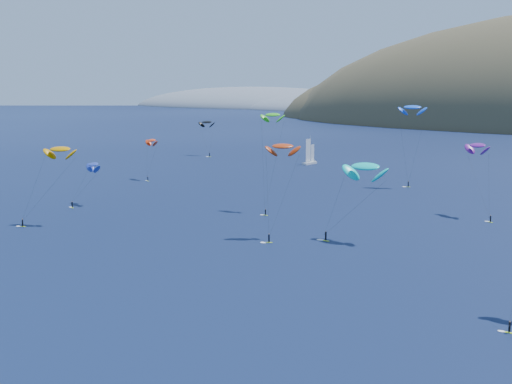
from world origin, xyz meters
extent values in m
ellipsoid|color=#3D3526|center=(-140.00, 590.00, -7.20)|extent=(340.00, 240.00, 120.00)
ellipsoid|color=slate|center=(-480.00, 760.00, -3.60)|extent=(400.00, 240.00, 60.00)
ellipsoid|color=slate|center=(-340.00, 720.00, -2.64)|extent=(240.00, 180.00, 44.00)
cube|color=silver|center=(-60.26, 201.10, 0.38)|extent=(2.49, 8.26, 0.98)
cylinder|color=silver|center=(-60.26, 201.65, 6.11)|extent=(0.15, 0.15, 11.46)
cube|color=#C4F71B|center=(-80.38, 126.14, 0.03)|extent=(1.28, 0.70, 0.07)
cylinder|color=black|center=(-80.38, 126.14, 0.81)|extent=(0.29, 0.29, 1.32)
sphere|color=#8C6047|center=(-80.38, 126.14, 1.57)|extent=(0.22, 0.22, 0.22)
ellipsoid|color=red|center=(-82.61, 130.85, 13.60)|extent=(7.22, 4.87, 3.69)
cube|color=#C4F71B|center=(-50.55, 52.11, 0.04)|extent=(1.44, 0.89, 0.08)
cylinder|color=black|center=(-50.55, 52.11, 0.91)|extent=(0.33, 0.33, 1.49)
sphere|color=#8C6047|center=(-50.55, 52.11, 1.77)|extent=(0.25, 0.25, 0.25)
ellipsoid|color=#CA8200|center=(-46.21, 60.52, 17.99)|extent=(8.86, 6.45, 4.49)
cube|color=#C4F71B|center=(-11.54, 96.81, 0.03)|extent=(1.30, 0.54, 0.07)
cylinder|color=black|center=(-11.54, 96.81, 0.82)|extent=(0.29, 0.29, 1.34)
sphere|color=#8C6047|center=(-11.54, 96.81, 1.61)|extent=(0.23, 0.23, 0.23)
ellipsoid|color=green|center=(-15.25, 105.56, 25.23)|extent=(6.90, 3.94, 3.65)
cube|color=#C4F71B|center=(-1.14, 164.01, 0.04)|extent=(1.53, 0.90, 0.08)
cylinder|color=black|center=(-1.14, 164.01, 0.97)|extent=(0.35, 0.35, 1.57)
sphere|color=#8C6047|center=(-1.14, 164.01, 1.88)|extent=(0.26, 0.26, 0.26)
ellipsoid|color=blue|center=(-1.42, 166.05, 25.73)|extent=(9.41, 6.64, 4.78)
cube|color=#C4F71B|center=(15.67, 79.80, 0.05)|extent=(1.67, 0.62, 0.09)
cylinder|color=black|center=(15.67, 79.80, 1.07)|extent=(0.38, 0.38, 1.75)
sphere|color=#8C6047|center=(15.67, 79.80, 2.09)|extent=(0.29, 0.29, 0.29)
ellipsoid|color=#02CCBD|center=(21.68, 85.83, 15.98)|extent=(10.83, 5.78, 5.82)
cube|color=#C4F71B|center=(38.54, 120.58, 0.04)|extent=(1.37, 0.96, 0.07)
cylinder|color=black|center=(38.54, 120.58, 0.88)|extent=(0.31, 0.31, 1.44)
sphere|color=#8C6047|center=(38.54, 120.58, 1.71)|extent=(0.24, 0.24, 0.24)
ellipsoid|color=#651383|center=(31.95, 128.67, 17.89)|extent=(8.47, 6.72, 4.29)
cube|color=#C4F71B|center=(64.12, 44.60, 0.03)|extent=(1.27, 0.42, 0.07)
cylinder|color=black|center=(64.12, 44.60, 0.82)|extent=(0.29, 0.29, 1.34)
sphere|color=#8C6047|center=(64.12, 44.60, 1.60)|extent=(0.22, 0.22, 0.22)
cube|color=#C4F71B|center=(6.62, 71.36, 0.04)|extent=(1.45, 1.21, 0.08)
cylinder|color=black|center=(6.62, 71.36, 0.97)|extent=(0.35, 0.35, 1.58)
sphere|color=#8C6047|center=(6.62, 71.36, 1.89)|extent=(0.27, 0.27, 0.27)
ellipsoid|color=#A72E0B|center=(5.22, 78.77, 20.00)|extent=(7.86, 6.96, 4.05)
cube|color=#C4F71B|center=(-60.60, 75.75, 0.04)|extent=(1.41, 0.87, 0.08)
cylinder|color=black|center=(-60.60, 75.75, 0.89)|extent=(0.32, 0.32, 1.46)
sphere|color=#8C6047|center=(-60.60, 75.75, 1.74)|extent=(0.24, 0.24, 0.24)
ellipsoid|color=#1D339E|center=(-60.61, 83.84, 11.11)|extent=(8.02, 5.84, 4.07)
cube|color=#C4F71B|center=(-112.26, 200.12, 0.04)|extent=(1.52, 0.63, 0.08)
cylinder|color=black|center=(-112.26, 200.12, 0.97)|extent=(0.35, 0.35, 1.58)
sphere|color=#8C6047|center=(-112.26, 200.12, 1.88)|extent=(0.26, 0.26, 0.26)
ellipsoid|color=black|center=(-118.39, 205.96, 15.26)|extent=(8.45, 4.83, 4.46)
camera|label=1|loc=(88.98, -51.56, 34.04)|focal=50.00mm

